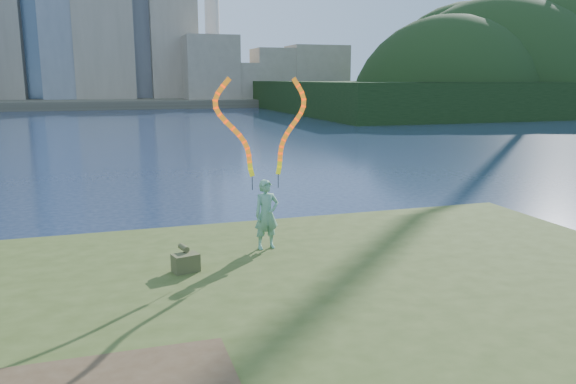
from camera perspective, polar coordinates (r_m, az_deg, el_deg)
name	(u,v)px	position (r m, az deg, el deg)	size (l,w,h in m)	color
ground	(238,335)	(10.03, -5.13, -14.22)	(320.00, 320.00, 0.00)	#192640
grassy_knoll	(275,384)	(7.90, -1.34, -18.95)	(20.00, 18.00, 0.80)	#394819
far_shore	(120,101)	(103.93, -16.74, 8.88)	(320.00, 40.00, 1.20)	#4B4637
wooded_hill	(542,108)	(92.35, 24.40, 7.82)	(78.00, 50.00, 63.00)	black
woman_with_ribbons	(266,181)	(11.68, -2.25, 1.12)	(1.98, 0.45, 3.88)	#187340
canvas_bag	(186,262)	(10.71, -10.37, -6.98)	(0.53, 0.60, 0.45)	#444426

